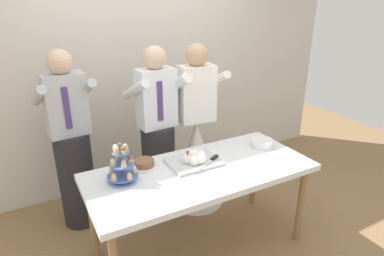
# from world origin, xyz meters

# --- Properties ---
(ground_plane) EXTENTS (8.00, 8.00, 0.00)m
(ground_plane) POSITION_xyz_m (0.00, 0.00, 0.00)
(ground_plane) COLOR olive
(rear_wall) EXTENTS (5.20, 0.10, 2.90)m
(rear_wall) POSITION_xyz_m (0.00, 1.44, 1.45)
(rear_wall) COLOR beige
(rear_wall) RESTS_ON ground_plane
(dessert_table) EXTENTS (1.80, 0.80, 0.78)m
(dessert_table) POSITION_xyz_m (0.00, 0.00, 0.70)
(dessert_table) COLOR silver
(dessert_table) RESTS_ON ground_plane
(cupcake_stand) EXTENTS (0.23, 0.23, 0.31)m
(cupcake_stand) POSITION_xyz_m (-0.60, 0.13, 0.90)
(cupcake_stand) COLOR #4C66B2
(cupcake_stand) RESTS_ON dessert_table
(main_cake_tray) EXTENTS (0.42, 0.33, 0.12)m
(main_cake_tray) POSITION_xyz_m (0.00, 0.11, 0.82)
(main_cake_tray) COLOR silver
(main_cake_tray) RESTS_ON dessert_table
(plate_stack) EXTENTS (0.21, 0.21, 0.07)m
(plate_stack) POSITION_xyz_m (0.70, 0.11, 0.81)
(plate_stack) COLOR white
(plate_stack) RESTS_ON dessert_table
(round_cake) EXTENTS (0.24, 0.24, 0.06)m
(round_cake) POSITION_xyz_m (-0.38, 0.26, 0.80)
(round_cake) COLOR white
(round_cake) RESTS_ON dessert_table
(person_groom) EXTENTS (0.49, 0.51, 1.66)m
(person_groom) POSITION_xyz_m (-0.08, 0.69, 0.75)
(person_groom) COLOR #232328
(person_groom) RESTS_ON ground_plane
(person_bride) EXTENTS (0.56, 0.56, 1.66)m
(person_bride) POSITION_xyz_m (0.32, 0.65, 0.58)
(person_bride) COLOR white
(person_bride) RESTS_ON ground_plane
(person_guest) EXTENTS (0.50, 0.52, 1.66)m
(person_guest) POSITION_xyz_m (-0.83, 0.88, 0.75)
(person_guest) COLOR #232328
(person_guest) RESTS_ON ground_plane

